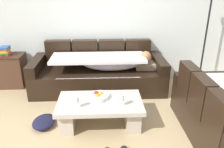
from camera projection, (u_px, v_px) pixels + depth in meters
The scene contains 12 objects.
ground_plane at pixel (116, 143), 2.93m from camera, with size 14.00×14.00×0.00m, color tan.
back_wall at pixel (109, 14), 4.40m from camera, with size 9.00×0.10×2.70m, color silver.
couch_along_wall at pixel (101, 73), 4.29m from camera, with size 2.47×0.92×0.88m.
coffee_table at pixel (100, 110), 3.23m from camera, with size 1.20×0.68×0.38m.
fruit_bowl at pixel (99, 96), 3.23m from camera, with size 0.28×0.28×0.10m.
wine_glass_near_left at pixel (76, 100), 2.98m from camera, with size 0.07×0.07×0.17m.
wine_glass_near_right at pixel (122, 98), 3.02m from camera, with size 0.07×0.07×0.17m.
open_magazine at pixel (115, 98), 3.24m from camera, with size 0.28×0.21×0.01m, color white.
side_cabinet at pixel (7, 70), 4.42m from camera, with size 0.72×0.44×0.64m.
book_stack_on_cabinet at pixel (5, 51), 4.27m from camera, with size 0.18×0.22×0.16m.
floor_lamp at pixel (205, 30), 4.16m from camera, with size 0.33×0.31×1.95m.
crumpled_garment at pixel (44, 122), 3.26m from camera, with size 0.40×0.32×0.12m, color #191933.
Camera 1 is at (-0.16, -2.36, 1.95)m, focal length 36.07 mm.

